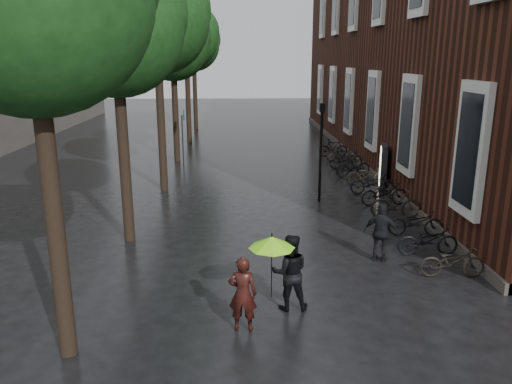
{
  "coord_description": "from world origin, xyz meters",
  "views": [
    {
      "loc": [
        -0.78,
        -7.39,
        5.41
      ],
      "look_at": [
        -0.3,
        5.87,
        1.79
      ],
      "focal_mm": 35.0,
      "sensor_mm": 36.0,
      "label": 1
    }
  ],
  "objects_px": {
    "ad_lightbox": "(383,167)",
    "lamp_post": "(321,143)",
    "person_burgundy": "(243,294)",
    "person_black": "(290,272)",
    "pedestrian_walking": "(381,233)",
    "parked_bicycles": "(373,184)"
  },
  "relations": [
    {
      "from": "person_black",
      "to": "ad_lightbox",
      "type": "bearing_deg",
      "value": -115.94
    },
    {
      "from": "pedestrian_walking",
      "to": "lamp_post",
      "type": "height_order",
      "value": "lamp_post"
    },
    {
      "from": "person_black",
      "to": "lamp_post",
      "type": "xyz_separation_m",
      "value": [
        2.01,
        8.39,
        1.41
      ]
    },
    {
      "from": "person_burgundy",
      "to": "pedestrian_walking",
      "type": "bearing_deg",
      "value": -129.98
    },
    {
      "from": "lamp_post",
      "to": "person_burgundy",
      "type": "bearing_deg",
      "value": -108.18
    },
    {
      "from": "person_burgundy",
      "to": "pedestrian_walking",
      "type": "relative_size",
      "value": 0.98
    },
    {
      "from": "pedestrian_walking",
      "to": "ad_lightbox",
      "type": "bearing_deg",
      "value": -81.4
    },
    {
      "from": "ad_lightbox",
      "to": "lamp_post",
      "type": "bearing_deg",
      "value": -132.59
    },
    {
      "from": "person_black",
      "to": "pedestrian_walking",
      "type": "height_order",
      "value": "person_black"
    },
    {
      "from": "person_black",
      "to": "lamp_post",
      "type": "distance_m",
      "value": 8.74
    },
    {
      "from": "parked_bicycles",
      "to": "lamp_post",
      "type": "height_order",
      "value": "lamp_post"
    },
    {
      "from": "person_black",
      "to": "ad_lightbox",
      "type": "distance_m",
      "value": 11.43
    },
    {
      "from": "pedestrian_walking",
      "to": "ad_lightbox",
      "type": "xyz_separation_m",
      "value": [
        2.25,
        7.73,
        0.11
      ]
    },
    {
      "from": "person_burgundy",
      "to": "parked_bicycles",
      "type": "bearing_deg",
      "value": -109.99
    },
    {
      "from": "person_burgundy",
      "to": "lamp_post",
      "type": "xyz_separation_m",
      "value": [
        3.04,
        9.26,
        1.48
      ]
    },
    {
      "from": "person_burgundy",
      "to": "person_black",
      "type": "relative_size",
      "value": 0.93
    },
    {
      "from": "person_burgundy",
      "to": "person_black",
      "type": "xyz_separation_m",
      "value": [
        1.03,
        0.87,
        0.06
      ]
    },
    {
      "from": "parked_bicycles",
      "to": "lamp_post",
      "type": "xyz_separation_m",
      "value": [
        -2.3,
        -0.86,
        1.81
      ]
    },
    {
      "from": "pedestrian_walking",
      "to": "parked_bicycles",
      "type": "bearing_deg",
      "value": -78.35
    },
    {
      "from": "pedestrian_walking",
      "to": "ad_lightbox",
      "type": "distance_m",
      "value": 8.05
    },
    {
      "from": "parked_bicycles",
      "to": "ad_lightbox",
      "type": "bearing_deg",
      "value": 56.65
    },
    {
      "from": "pedestrian_walking",
      "to": "parked_bicycles",
      "type": "height_order",
      "value": "pedestrian_walking"
    }
  ]
}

